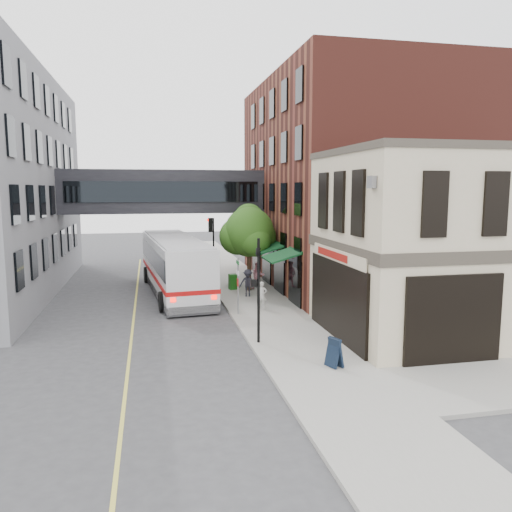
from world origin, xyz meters
name	(u,v)px	position (x,y,z in m)	size (l,w,h in m)	color
ground	(260,362)	(0.00, 0.00, 0.00)	(120.00, 120.00, 0.00)	#38383A
sidewalk_main	(243,288)	(2.00, 14.00, 0.07)	(4.00, 60.00, 0.15)	gray
corner_building	(442,244)	(8.97, 2.00, 4.21)	(10.19, 8.12, 8.45)	#BDB490
brick_building	(352,185)	(9.98, 15.00, 6.99)	(13.76, 18.00, 14.00)	#5B241C
skyway_bridge	(164,192)	(-3.00, 18.00, 6.50)	(14.00, 3.18, 3.00)	black
traffic_signal_near	(258,278)	(0.37, 2.00, 2.98)	(0.44, 0.22, 4.60)	black
traffic_signal_far	(212,236)	(0.26, 17.00, 3.34)	(0.53, 0.28, 4.50)	black
street_sign_pole	(238,281)	(0.39, 7.00, 1.93)	(0.08, 0.75, 3.00)	gray
street_tree	(248,232)	(2.19, 13.22, 3.91)	(3.80, 3.20, 5.60)	#382619
lane_marking	(135,308)	(-5.00, 10.00, 0.01)	(0.12, 40.00, 0.01)	#D8CC4C
bus	(175,263)	(-2.52, 13.79, 1.97)	(4.17, 13.30, 3.52)	silver
pedestrian_a	(262,295)	(1.88, 7.84, 0.90)	(0.55, 0.36, 1.51)	beige
pedestrian_b	(258,276)	(2.82, 13.19, 1.04)	(0.87, 0.68, 1.79)	pink
pedestrian_c	(248,283)	(1.74, 11.17, 0.99)	(1.08, 0.62, 1.68)	black
newspaper_box	(233,282)	(1.21, 13.47, 0.65)	(0.50, 0.45, 1.01)	#175613
sandwich_board	(334,352)	(2.51, -1.50, 0.70)	(0.40, 0.62, 1.10)	black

